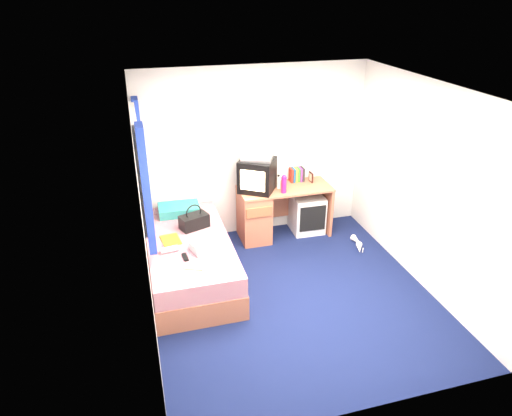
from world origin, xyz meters
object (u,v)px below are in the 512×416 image
object	(u,v)px
pink_water_bottle	(284,185)
towel	(205,246)
vcr	(257,157)
remote_control	(185,257)
crt_tv	(257,175)
water_bottle	(169,249)
magazine	(171,240)
desk	(266,211)
handbag	(194,221)
colour_swatch_fan	(193,268)
bed	(190,259)
pillow	(179,209)
storage_cube	(307,213)
white_heels	(358,245)
aerosol_can	(278,182)
picture_frame	(311,177)

from	to	relation	value
pink_water_bottle	towel	bearing A→B (deg)	-145.58
vcr	remote_control	size ratio (longest dim) A/B	2.54
crt_tv	water_bottle	distance (m)	1.68
vcr	remote_control	distance (m)	1.77
magazine	water_bottle	bearing A→B (deg)	-98.69
crt_tv	remote_control	size ratio (longest dim) A/B	3.78
desk	towel	bearing A→B (deg)	-135.46
handbag	colour_swatch_fan	bearing A→B (deg)	-119.50
towel	magazine	bearing A→B (deg)	138.60
bed	colour_swatch_fan	world-z (taller)	colour_swatch_fan
pillow	handbag	xyz separation A→B (m)	(0.14, -0.45, 0.04)
magazine	remote_control	world-z (taller)	remote_control
pillow	storage_cube	xyz separation A→B (m)	(1.86, 0.03, -0.32)
vcr	colour_swatch_fan	world-z (taller)	vcr
colour_swatch_fan	vcr	bearing A→B (deg)	51.34
desk	crt_tv	bearing A→B (deg)	180.00
colour_swatch_fan	pillow	bearing A→B (deg)	89.26
bed	crt_tv	world-z (taller)	crt_tv
bed	desk	xyz separation A→B (m)	(1.20, 0.74, 0.14)
bed	white_heels	distance (m)	2.37
aerosol_can	magazine	distance (m)	1.75
white_heels	towel	bearing A→B (deg)	-170.23
picture_frame	water_bottle	xyz separation A→B (m)	(-2.15, -1.06, -0.24)
pink_water_bottle	colour_swatch_fan	size ratio (longest dim) A/B	1.03
towel	remote_control	world-z (taller)	towel
bed	magazine	world-z (taller)	magazine
bed	desk	world-z (taller)	desk
desk	storage_cube	world-z (taller)	desk
bed	picture_frame	bearing A→B (deg)	23.51
pink_water_bottle	water_bottle	distance (m)	1.85
magazine	aerosol_can	bearing A→B (deg)	23.63
storage_cube	vcr	world-z (taller)	vcr
magazine	white_heels	xyz separation A→B (m)	(2.57, 0.06, -0.51)
bed	remote_control	world-z (taller)	remote_control
pillow	aerosol_can	distance (m)	1.41
remote_control	aerosol_can	bearing A→B (deg)	31.98
storage_cube	white_heels	xyz separation A→B (m)	(0.52, -0.67, -0.24)
crt_tv	aerosol_can	xyz separation A→B (m)	(0.31, -0.01, -0.14)
bed	pillow	bearing A→B (deg)	91.39
bed	remote_control	xyz separation A→B (m)	(-0.09, -0.40, 0.28)
vcr	handbag	xyz separation A→B (m)	(-0.95, -0.46, -0.60)
pillow	picture_frame	size ratio (longest dim) A/B	3.86
towel	white_heels	distance (m)	2.30
pillow	towel	xyz separation A→B (m)	(0.17, -1.02, -0.01)
pink_water_bottle	aerosol_can	xyz separation A→B (m)	(-0.02, 0.16, -0.03)
vcr	towel	world-z (taller)	vcr
vcr	desk	bearing A→B (deg)	24.63
picture_frame	pink_water_bottle	size ratio (longest dim) A/B	0.62
pillow	desk	distance (m)	1.23
remote_control	water_bottle	bearing A→B (deg)	126.07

